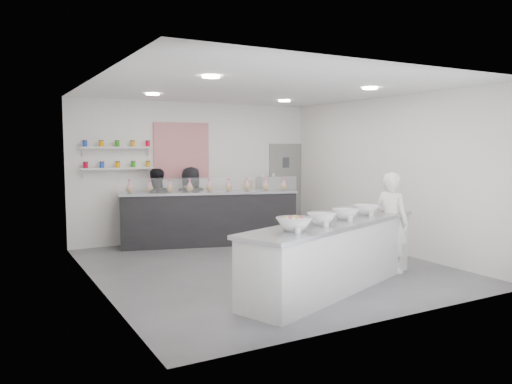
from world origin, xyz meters
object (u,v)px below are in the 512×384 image
woman_prep (392,222)px  staff_left (156,207)px  espresso_machine (269,186)px  staff_right (191,205)px  espresso_ledge (262,214)px  back_bar (209,218)px  prep_counter (333,255)px

woman_prep → staff_left: bearing=23.0°
woman_prep → espresso_machine: bearing=-12.8°
staff_left → staff_right: (0.78, 0.00, 0.01)m
espresso_machine → woman_prep: bearing=-91.1°
espresso_ledge → staff_right: bearing=-174.4°
back_bar → espresso_machine: size_ratio=7.34×
prep_counter → back_bar: (-0.28, 3.80, 0.07)m
prep_counter → staff_left: bearing=85.8°
prep_counter → staff_right: size_ratio=2.21×
prep_counter → woman_prep: (1.42, 0.32, 0.33)m
espresso_machine → staff_right: 2.04m
espresso_ledge → prep_counter: bearing=-106.8°
back_bar → espresso_ledge: back_bar is taller
woman_prep → staff_right: (-1.93, 3.91, -0.01)m
espresso_machine → staff_right: (-2.01, -0.18, -0.32)m
woman_prep → staff_left: size_ratio=1.03×
espresso_machine → staff_right: size_ratio=0.30×
espresso_ledge → woman_prep: (0.09, -4.09, 0.35)m
woman_prep → staff_right: 4.36m
espresso_ledge → espresso_machine: (0.17, 0.00, 0.66)m
espresso_machine → woman_prep: 4.11m
espresso_ledge → back_bar: bearing=-159.3°
espresso_ledge → staff_right: staff_right is taller
back_bar → espresso_machine: (1.78, 0.61, 0.56)m
staff_left → back_bar: bearing=159.9°
prep_counter → staff_right: (-0.51, 4.23, 0.32)m
staff_left → prep_counter: bearing=110.0°
prep_counter → staff_right: staff_right is taller
espresso_machine → espresso_ledge: bearing=180.0°
espresso_ledge → staff_left: staff_left is taller
back_bar → espresso_machine: bearing=35.4°
espresso_machine → staff_left: 2.81m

